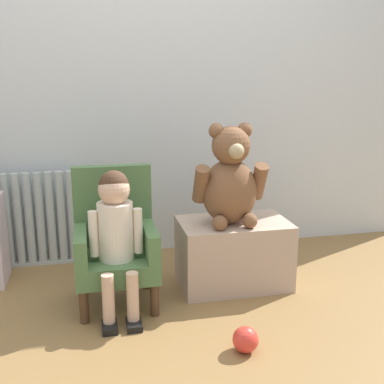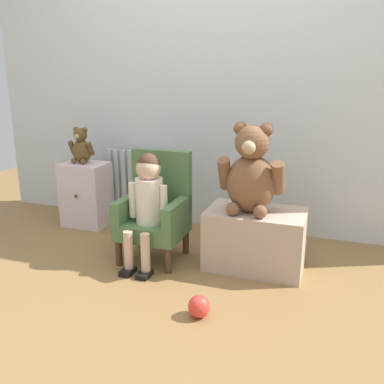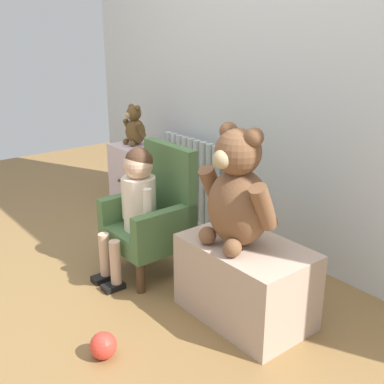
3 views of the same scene
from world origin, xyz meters
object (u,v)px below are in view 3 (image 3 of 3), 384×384
object	(u,v)px
small_teddy_bear	(135,127)
toy_ball	(103,345)
small_dresser	(137,180)
child_armchair	(154,215)
child_figure	(136,196)
radiator	(191,181)
low_bench	(245,281)
large_teddy_bear	(238,194)

from	to	relation	value
small_teddy_bear	toy_ball	xyz separation A→B (m)	(1.27, -0.98, -0.56)
small_dresser	child_armchair	size ratio (longest dim) A/B	0.72
child_figure	small_teddy_bear	distance (m)	0.94
small_teddy_bear	toy_ball	bearing A→B (deg)	-37.51
radiator	small_teddy_bear	xyz separation A→B (m)	(-0.37, -0.19, 0.33)
low_bench	large_teddy_bear	size ratio (longest dim) A/B	1.10
radiator	low_bench	distance (m)	1.17
large_teddy_bear	child_armchair	bearing A→B (deg)	-177.57
radiator	toy_ball	distance (m)	1.49
radiator	toy_ball	bearing A→B (deg)	-52.39
child_figure	large_teddy_bear	bearing A→B (deg)	12.75
radiator	small_teddy_bear	distance (m)	0.53
small_dresser	low_bench	xyz separation A→B (m)	(1.39, -0.31, -0.06)
child_figure	low_bench	xyz separation A→B (m)	(0.64, 0.17, -0.27)
large_teddy_bear	toy_ball	xyz separation A→B (m)	(-0.11, -0.62, -0.54)
low_bench	small_teddy_bear	world-z (taller)	small_teddy_bear
child_armchair	child_figure	xyz separation A→B (m)	(-0.00, -0.11, 0.14)
radiator	child_figure	bearing A→B (deg)	-59.24
radiator	large_teddy_bear	distance (m)	1.19
small_teddy_bear	small_dresser	bearing A→B (deg)	-32.11
radiator	child_armchair	xyz separation A→B (m)	(0.41, -0.58, 0.03)
radiator	child_armchair	bearing A→B (deg)	-54.66
low_bench	large_teddy_bear	xyz separation A→B (m)	(-0.04, -0.03, 0.41)
child_armchair	low_bench	world-z (taller)	child_armchair
low_bench	radiator	bearing A→B (deg)	153.52
child_armchair	toy_ball	xyz separation A→B (m)	(0.49, -0.59, -0.26)
child_armchair	low_bench	xyz separation A→B (m)	(0.64, 0.06, -0.13)
low_bench	child_armchair	bearing A→B (deg)	-175.00
child_figure	large_teddy_bear	distance (m)	0.63
small_dresser	small_teddy_bear	xyz separation A→B (m)	(-0.03, 0.02, 0.37)
child_figure	radiator	bearing A→B (deg)	120.76
toy_ball	small_teddy_bear	bearing A→B (deg)	142.49
large_teddy_bear	toy_ball	bearing A→B (deg)	-99.96
low_bench	small_dresser	bearing A→B (deg)	167.37
large_teddy_bear	toy_ball	size ratio (longest dim) A/B	4.78
low_bench	toy_ball	bearing A→B (deg)	-102.55
child_armchair	child_figure	bearing A→B (deg)	-90.00
low_bench	large_teddy_bear	world-z (taller)	large_teddy_bear
toy_ball	child_figure	bearing A→B (deg)	135.56
toy_ball	large_teddy_bear	bearing A→B (deg)	80.04
child_figure	toy_ball	bearing A→B (deg)	-44.44
small_dresser	small_teddy_bear	world-z (taller)	small_teddy_bear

